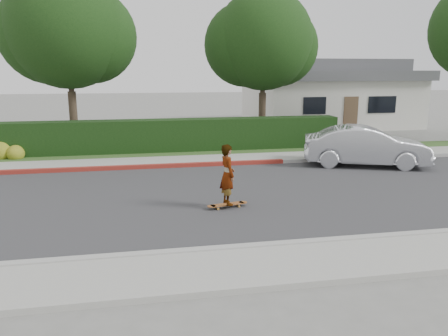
% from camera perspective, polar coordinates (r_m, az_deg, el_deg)
% --- Properties ---
extents(ground, '(120.00, 120.00, 0.00)m').
position_cam_1_polar(ground, '(13.53, 9.00, -3.11)').
color(ground, slate).
rests_on(ground, ground).
extents(road, '(60.00, 8.00, 0.01)m').
position_cam_1_polar(road, '(13.52, 9.00, -3.09)').
color(road, '#2D2D30').
rests_on(road, ground).
extents(curb_near, '(60.00, 0.20, 0.15)m').
position_cam_1_polar(curb_near, '(9.94, 17.00, -8.96)').
color(curb_near, '#9E9E99').
rests_on(curb_near, ground).
extents(sidewalk_near, '(60.00, 1.60, 0.12)m').
position_cam_1_polar(sidewalk_near, '(9.23, 19.60, -10.98)').
color(sidewalk_near, gray).
rests_on(sidewalk_near, ground).
extents(curb_far, '(60.00, 0.20, 0.15)m').
position_cam_1_polar(curb_far, '(17.31, 4.48, 0.75)').
color(curb_far, '#9E9E99').
rests_on(curb_far, ground).
extents(curb_red_section, '(12.00, 0.21, 0.15)m').
position_cam_1_polar(curb_red_section, '(16.73, -12.29, 0.09)').
color(curb_red_section, maroon).
rests_on(curb_red_section, ground).
extents(sidewalk_far, '(60.00, 1.60, 0.12)m').
position_cam_1_polar(sidewalk_far, '(18.16, 3.74, 1.29)').
color(sidewalk_far, gray).
rests_on(sidewalk_far, ground).
extents(planting_strip, '(60.00, 1.60, 0.10)m').
position_cam_1_polar(planting_strip, '(19.69, 2.59, 2.17)').
color(planting_strip, '#2D4C1E').
rests_on(planting_strip, ground).
extents(hedge, '(15.00, 1.00, 1.50)m').
position_cam_1_polar(hedge, '(19.71, -6.34, 4.17)').
color(hedge, black).
rests_on(hedge, ground).
extents(flowering_shrub, '(1.40, 1.00, 0.90)m').
position_cam_1_polar(flowering_shrub, '(20.04, -26.60, 1.83)').
color(flowering_shrub, '#2D4C19').
rests_on(flowering_shrub, ground).
extents(tree_left, '(5.99, 5.21, 8.00)m').
position_cam_1_polar(tree_left, '(21.21, -19.77, 16.37)').
color(tree_left, '#33261C').
rests_on(tree_left, ground).
extents(tree_center, '(5.66, 4.84, 7.44)m').
position_cam_1_polar(tree_center, '(22.27, 5.01, 15.90)').
color(tree_center, '#33261C').
rests_on(tree_center, ground).
extents(house, '(10.60, 8.60, 4.30)m').
position_cam_1_polar(house, '(30.90, 13.29, 9.50)').
color(house, beige).
rests_on(house, ground).
extents(skateboard, '(1.17, 0.45, 0.11)m').
position_cam_1_polar(skateboard, '(11.81, 0.45, -4.79)').
color(skateboard, '#AE772F').
rests_on(skateboard, ground).
extents(skateboarder, '(0.49, 0.65, 1.63)m').
position_cam_1_polar(skateboarder, '(11.59, 0.46, -0.87)').
color(skateboarder, white).
rests_on(skateboarder, skateboard).
extents(car_silver, '(4.94, 3.12, 1.54)m').
position_cam_1_polar(car_silver, '(17.70, 18.02, 2.71)').
color(car_silver, silver).
rests_on(car_silver, ground).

